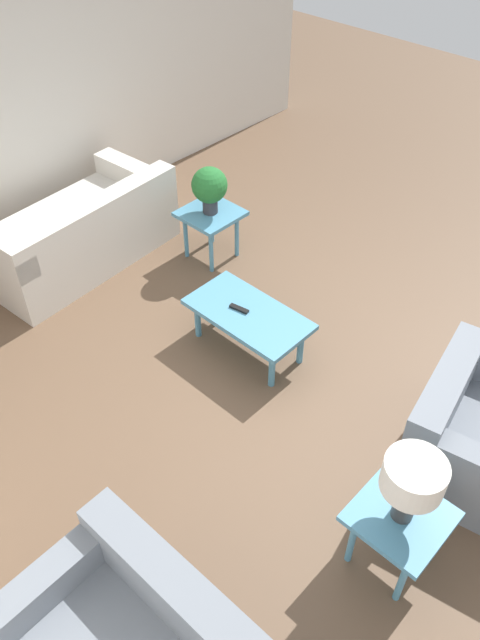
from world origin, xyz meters
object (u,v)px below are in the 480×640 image
at_px(side_table_lamp, 399,522).
at_px(sofa, 78,233).
at_px(side_table_plant, 211,219).
at_px(table_lamp, 413,480).
at_px(potted_plant, 209,187).
at_px(coffee_table, 248,317).

bearing_deg(side_table_lamp, sofa, -8.04).
bearing_deg(sofa, side_table_lamp, 77.84).
distance_m(sofa, side_table_plant, 1.23).
height_order(side_table_lamp, table_lamp, table_lamp).
bearing_deg(potted_plant, coffee_table, 148.20).
height_order(sofa, side_table_lamp, sofa).
distance_m(sofa, table_lamp, 3.84).
height_order(side_table_lamp, potted_plant, potted_plant).
relative_size(coffee_table, side_table_plant, 1.95).
height_order(sofa, table_lamp, table_lamp).
bearing_deg(potted_plant, table_lamp, 154.17).
relative_size(sofa, side_table_plant, 3.69).
relative_size(coffee_table, side_table_lamp, 1.95).
xyz_separation_m(potted_plant, table_lamp, (-2.91, 1.41, 0.07)).
relative_size(side_table_plant, potted_plant, 1.15).
height_order(potted_plant, table_lamp, table_lamp).
bearing_deg(coffee_table, table_lamp, 158.11).
distance_m(side_table_lamp, table_lamp, 0.41).
xyz_separation_m(coffee_table, side_table_plant, (1.10, -0.68, 0.07)).
distance_m(side_table_plant, side_table_lamp, 3.23).
xyz_separation_m(sofa, side_table_plant, (-0.85, -0.88, 0.12)).
relative_size(sofa, potted_plant, 4.25).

